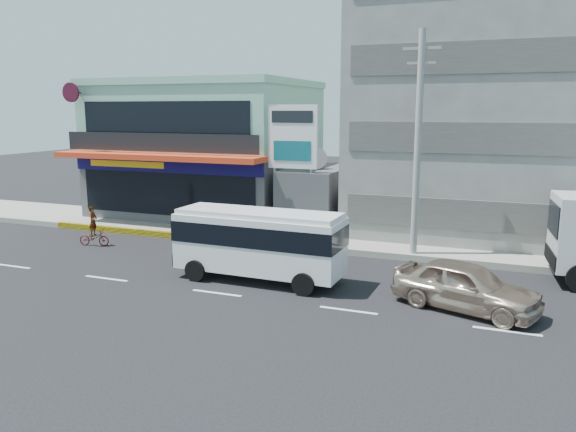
% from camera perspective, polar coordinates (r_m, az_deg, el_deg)
% --- Properties ---
extents(ground, '(120.00, 120.00, 0.00)m').
position_cam_1_polar(ground, '(21.04, -7.23, -7.78)').
color(ground, black).
rests_on(ground, ground).
extents(sidewalk, '(70.00, 5.00, 0.30)m').
position_cam_1_polar(sidewalk, '(28.14, 11.23, -2.81)').
color(sidewalk, gray).
rests_on(sidewalk, ground).
extents(shop_building, '(12.40, 11.70, 8.00)m').
position_cam_1_polar(shop_building, '(36.12, -8.07, 6.45)').
color(shop_building, '#424146').
rests_on(shop_building, ground).
extents(concrete_building, '(16.00, 12.00, 14.00)m').
position_cam_1_polar(concrete_building, '(32.49, 22.31, 10.59)').
color(concrete_building, gray).
rests_on(concrete_building, ground).
extents(gap_structure, '(3.00, 6.00, 3.50)m').
position_cam_1_polar(gap_structure, '(31.40, 3.14, 1.77)').
color(gap_structure, '#424146').
rests_on(gap_structure, ground).
extents(satellite_dish, '(1.50, 1.50, 0.15)m').
position_cam_1_polar(satellite_dish, '(30.22, 2.58, 4.91)').
color(satellite_dish, slate).
rests_on(satellite_dish, gap_structure).
extents(billboard, '(2.60, 0.18, 6.90)m').
position_cam_1_polar(billboard, '(28.59, 0.48, 7.30)').
color(billboard, gray).
rests_on(billboard, ground).
extents(utility_pole_near, '(1.60, 0.30, 10.00)m').
position_cam_1_polar(utility_pole_near, '(25.19, 13.05, 7.06)').
color(utility_pole_near, '#999993').
rests_on(utility_pole_near, ground).
extents(minibus, '(6.74, 2.49, 2.80)m').
position_cam_1_polar(minibus, '(21.96, -2.97, -2.38)').
color(minibus, silver).
rests_on(minibus, ground).
extents(sedan, '(5.27, 3.43, 1.67)m').
position_cam_1_polar(sedan, '(19.89, 17.62, -6.79)').
color(sedan, beige).
rests_on(sedan, ground).
extents(motorcycle_rider, '(1.62, 0.85, 1.98)m').
position_cam_1_polar(motorcycle_rider, '(29.38, -19.12, -1.62)').
color(motorcycle_rider, '#510E0B').
rests_on(motorcycle_rider, ground).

